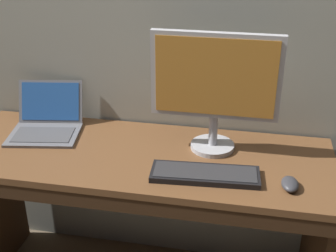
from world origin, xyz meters
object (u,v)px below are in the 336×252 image
external_monitor (215,85)px  computer_mouse (290,184)px  wired_keyboard (205,174)px  laptop_space_gray (46,123)px

external_monitor → computer_mouse: bearing=-37.0°
external_monitor → computer_mouse: 0.48m
external_monitor → wired_keyboard: bearing=-91.1°
laptop_space_gray → external_monitor: bearing=-2.4°
laptop_space_gray → external_monitor: 0.81m
computer_mouse → external_monitor: bearing=140.0°
external_monitor → computer_mouse: size_ratio=5.18×
wired_keyboard → computer_mouse: size_ratio=4.24×
external_monitor → computer_mouse: external_monitor is taller
laptop_space_gray → wired_keyboard: size_ratio=0.83×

